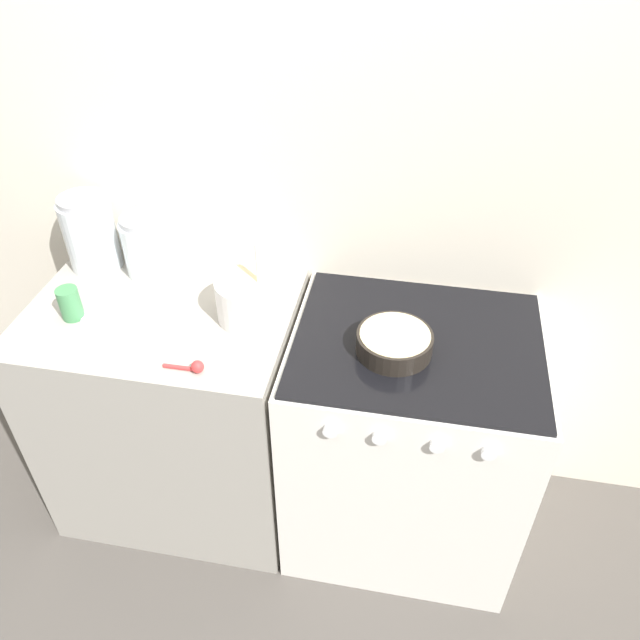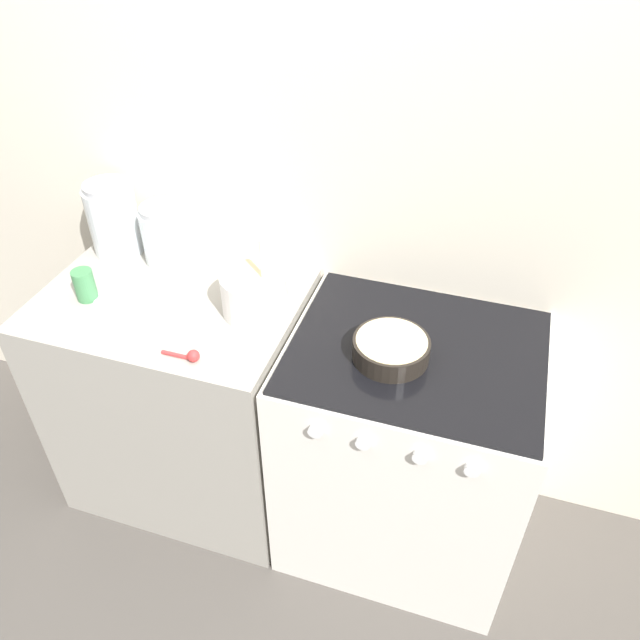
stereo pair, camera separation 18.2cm
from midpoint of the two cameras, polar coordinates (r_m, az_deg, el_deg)
ground_plane at (r=2.38m, az=-2.45°, el=-21.85°), size 12.00×12.00×0.00m
wall_back at (r=1.98m, az=3.04°, el=12.62°), size 4.66×0.05×2.40m
countertop_cabinet at (r=2.31m, az=-9.90°, el=-6.92°), size 0.83×0.62×0.88m
stove at (r=2.14m, az=10.21°, el=-11.66°), size 0.75×0.63×0.88m
mixing_bowl at (r=1.88m, az=-3.30°, el=2.55°), size 0.20×0.20×0.26m
baking_pan at (r=1.77m, az=9.45°, el=-2.69°), size 0.22×0.22×0.06m
storage_jar_left at (r=2.25m, az=-16.10°, el=8.46°), size 0.17×0.17×0.26m
storage_jar_middle at (r=2.16m, az=-11.47°, el=7.31°), size 0.17×0.17×0.21m
tin_can at (r=2.06m, az=-18.40°, el=2.96°), size 0.07×0.07×0.10m
recipe_page at (r=1.97m, az=-15.51°, el=0.06°), size 0.27×0.32×0.01m
measuring_spoon at (r=1.77m, az=-8.99°, el=-3.37°), size 0.12×0.04×0.04m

